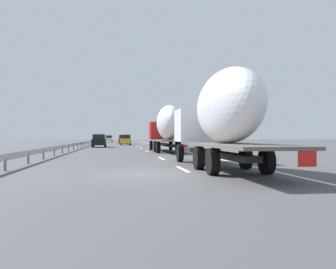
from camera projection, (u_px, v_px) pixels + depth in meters
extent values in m
plane|color=#4C4C4F|center=(126.00, 147.00, 54.07)|extent=(260.00, 260.00, 0.00)
cube|color=white|center=(182.00, 169.00, 16.67)|extent=(3.20, 0.20, 0.01)
cube|color=white|center=(161.00, 158.00, 24.81)|extent=(3.20, 0.20, 0.01)
cube|color=white|center=(147.00, 151.00, 37.23)|extent=(3.20, 0.20, 0.01)
cube|color=white|center=(141.00, 148.00, 46.89)|extent=(3.20, 0.20, 0.01)
cube|color=white|center=(137.00, 146.00, 57.89)|extent=(3.20, 0.20, 0.01)
cube|color=white|center=(134.00, 145.00, 65.66)|extent=(3.20, 0.20, 0.01)
cube|color=white|center=(132.00, 144.00, 74.63)|extent=(3.20, 0.20, 0.01)
cube|color=white|center=(131.00, 143.00, 80.46)|extent=(3.20, 0.20, 0.01)
cube|color=white|center=(130.00, 143.00, 86.86)|extent=(3.20, 0.20, 0.01)
cube|color=white|center=(128.00, 142.00, 105.58)|extent=(3.20, 0.20, 0.01)
cube|color=white|center=(159.00, 146.00, 59.77)|extent=(110.00, 0.20, 0.01)
cube|color=#B21919|center=(161.00, 131.00, 40.34)|extent=(2.40, 2.50, 1.90)
cube|color=black|center=(160.00, 127.00, 41.43)|extent=(0.08, 2.12, 0.80)
cube|color=#262628|center=(164.00, 145.00, 37.40)|extent=(10.90, 0.70, 0.24)
cube|color=#59544C|center=(168.00, 140.00, 34.46)|extent=(9.45, 2.50, 0.12)
ellipsoid|color=white|center=(169.00, 122.00, 34.07)|extent=(6.53, 2.20, 3.25)
cube|color=red|center=(184.00, 144.00, 29.91)|extent=(0.04, 0.56, 0.56)
cylinder|color=black|center=(151.00, 145.00, 40.18)|extent=(1.04, 0.30, 1.04)
cylinder|color=black|center=(171.00, 145.00, 40.48)|extent=(1.04, 0.30, 1.04)
cylinder|color=black|center=(155.00, 147.00, 35.50)|extent=(1.04, 0.35, 1.04)
cylinder|color=black|center=(178.00, 146.00, 35.80)|extent=(1.04, 0.35, 1.04)
cylinder|color=black|center=(158.00, 147.00, 33.12)|extent=(1.04, 0.35, 1.04)
cylinder|color=black|center=(182.00, 147.00, 33.42)|extent=(1.04, 0.35, 1.04)
cube|color=silver|center=(198.00, 126.00, 21.64)|extent=(2.40, 2.50, 1.90)
cube|color=black|center=(194.00, 118.00, 22.73)|extent=(0.08, 2.12, 0.80)
cube|color=#262628|center=(212.00, 153.00, 18.51)|extent=(11.57, 0.70, 0.24)
cube|color=#59544C|center=(230.00, 145.00, 15.40)|extent=(10.18, 2.50, 0.12)
ellipsoid|color=white|center=(227.00, 106.00, 15.88)|extent=(7.09, 2.20, 3.24)
cube|color=red|center=(307.00, 157.00, 10.48)|extent=(0.04, 0.56, 0.56)
cylinder|color=black|center=(180.00, 153.00, 21.48)|extent=(1.04, 0.30, 1.04)
cylinder|color=black|center=(216.00, 153.00, 21.78)|extent=(1.04, 0.30, 1.04)
cylinder|color=black|center=(199.00, 158.00, 16.44)|extent=(1.04, 0.35, 1.04)
cylinder|color=black|center=(246.00, 158.00, 16.74)|extent=(1.04, 0.35, 1.04)
cylinder|color=black|center=(213.00, 162.00, 14.06)|extent=(1.04, 0.35, 1.04)
cylinder|color=black|center=(267.00, 161.00, 14.36)|extent=(1.04, 0.35, 1.04)
cube|color=white|center=(109.00, 139.00, 96.24)|extent=(4.36, 1.79, 0.84)
cube|color=black|center=(109.00, 137.00, 95.92)|extent=(2.40, 1.58, 0.65)
cylinder|color=black|center=(106.00, 141.00, 97.47)|extent=(0.64, 0.22, 0.64)
cylinder|color=black|center=(112.00, 141.00, 97.68)|extent=(0.64, 0.22, 0.64)
cylinder|color=black|center=(106.00, 141.00, 94.79)|extent=(0.64, 0.22, 0.64)
cylinder|color=black|center=(112.00, 141.00, 95.01)|extent=(0.64, 0.22, 0.64)
cube|color=black|center=(99.00, 142.00, 51.01)|extent=(4.32, 1.88, 0.84)
cube|color=black|center=(99.00, 137.00, 50.69)|extent=(2.38, 1.66, 0.66)
cylinder|color=black|center=(94.00, 145.00, 52.22)|extent=(0.64, 0.22, 0.64)
cylinder|color=black|center=(106.00, 145.00, 52.45)|extent=(0.64, 0.22, 0.64)
cylinder|color=black|center=(92.00, 145.00, 49.57)|extent=(0.64, 0.22, 0.64)
cylinder|color=black|center=(105.00, 145.00, 49.80)|extent=(0.64, 0.22, 0.64)
cube|color=gold|center=(126.00, 141.00, 65.55)|extent=(4.41, 1.90, 0.84)
cube|color=black|center=(126.00, 137.00, 65.23)|extent=(2.43, 1.67, 0.68)
cylinder|color=black|center=(121.00, 143.00, 66.79)|extent=(0.64, 0.22, 0.64)
cylinder|color=black|center=(130.00, 143.00, 67.02)|extent=(0.64, 0.22, 0.64)
cylinder|color=black|center=(121.00, 143.00, 64.08)|extent=(0.64, 0.22, 0.64)
cylinder|color=black|center=(131.00, 143.00, 64.31)|extent=(0.64, 0.22, 0.64)
cube|color=red|center=(123.00, 140.00, 76.43)|extent=(4.09, 1.83, 0.84)
cube|color=black|center=(123.00, 137.00, 76.13)|extent=(2.25, 1.61, 0.68)
cylinder|color=black|center=(119.00, 142.00, 77.57)|extent=(0.64, 0.22, 0.64)
cylinder|color=black|center=(127.00, 142.00, 77.79)|extent=(0.64, 0.22, 0.64)
cylinder|color=black|center=(119.00, 142.00, 75.06)|extent=(0.64, 0.22, 0.64)
cylinder|color=black|center=(127.00, 142.00, 75.28)|extent=(0.64, 0.22, 0.64)
cylinder|color=gray|center=(172.00, 139.00, 53.03)|extent=(0.10, 0.10, 2.20)
cube|color=#2D569E|center=(172.00, 129.00, 53.04)|extent=(0.06, 0.90, 0.70)
cylinder|color=#472D19|center=(175.00, 140.00, 85.17)|extent=(0.25, 0.25, 1.28)
cone|color=#1E5B23|center=(175.00, 126.00, 85.19)|extent=(3.94, 3.94, 5.47)
cylinder|color=#472D19|center=(199.00, 142.00, 55.46)|extent=(0.38, 0.38, 1.28)
cone|color=#286B2D|center=(199.00, 126.00, 55.48)|extent=(3.94, 3.94, 3.78)
cylinder|color=#472D19|center=(196.00, 141.00, 67.07)|extent=(0.31, 0.31, 1.48)
cone|color=#286B2D|center=(196.00, 125.00, 67.09)|extent=(2.52, 2.52, 4.28)
cube|color=#9EA0A5|center=(86.00, 142.00, 56.22)|extent=(94.00, 0.06, 0.32)
cube|color=slate|center=(5.00, 164.00, 15.73)|extent=(0.10, 0.10, 0.60)
cube|color=slate|center=(28.00, 158.00, 19.78)|extent=(0.10, 0.10, 0.60)
cube|color=slate|center=(43.00, 155.00, 23.83)|extent=(0.10, 0.10, 0.60)
cube|color=slate|center=(54.00, 152.00, 27.88)|extent=(0.10, 0.10, 0.60)
cube|color=slate|center=(62.00, 150.00, 31.93)|extent=(0.10, 0.10, 0.60)
cube|color=slate|center=(69.00, 149.00, 35.98)|extent=(0.10, 0.10, 0.60)
cube|color=slate|center=(74.00, 147.00, 40.03)|extent=(0.10, 0.10, 0.60)
cube|color=slate|center=(78.00, 146.00, 44.07)|extent=(0.10, 0.10, 0.60)
cube|color=slate|center=(81.00, 146.00, 48.12)|extent=(0.10, 0.10, 0.60)
cube|color=slate|center=(84.00, 145.00, 52.17)|extent=(0.10, 0.10, 0.60)
cube|color=slate|center=(86.00, 144.00, 56.22)|extent=(0.10, 0.10, 0.60)
cube|color=slate|center=(89.00, 144.00, 60.27)|extent=(0.10, 0.10, 0.60)
cube|color=slate|center=(90.00, 143.00, 64.32)|extent=(0.10, 0.10, 0.60)
cube|color=slate|center=(92.00, 143.00, 68.36)|extent=(0.10, 0.10, 0.60)
cube|color=slate|center=(93.00, 143.00, 72.41)|extent=(0.10, 0.10, 0.60)
cube|color=slate|center=(95.00, 142.00, 76.46)|extent=(0.10, 0.10, 0.60)
cube|color=slate|center=(96.00, 142.00, 80.51)|extent=(0.10, 0.10, 0.60)
cube|color=slate|center=(97.00, 142.00, 84.56)|extent=(0.10, 0.10, 0.60)
cube|color=slate|center=(98.00, 141.00, 88.61)|extent=(0.10, 0.10, 0.60)
cube|color=slate|center=(99.00, 141.00, 92.65)|extent=(0.10, 0.10, 0.60)
cube|color=slate|center=(100.00, 141.00, 96.70)|extent=(0.10, 0.10, 0.60)
cube|color=slate|center=(100.00, 141.00, 100.75)|extent=(0.10, 0.10, 0.60)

